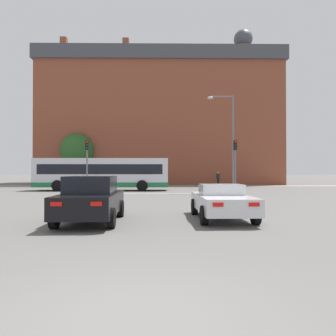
# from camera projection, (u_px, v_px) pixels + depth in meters

# --- Properties ---
(ground_plane) EXTENTS (400.00, 400.00, 0.00)m
(ground_plane) POSITION_uv_depth(u_px,v_px,m) (133.00, 319.00, 3.85)
(ground_plane) COLOR #605E5B
(stop_line_strip) EXTENTS (9.38, 0.30, 0.01)m
(stop_line_strip) POSITION_uv_depth(u_px,v_px,m) (159.00, 193.00, 26.45)
(stop_line_strip) COLOR silver
(stop_line_strip) RESTS_ON ground_plane
(far_pavement) EXTENTS (70.42, 2.50, 0.01)m
(far_pavement) POSITION_uv_depth(u_px,v_px,m) (161.00, 186.00, 40.11)
(far_pavement) COLOR gray
(far_pavement) RESTS_ON ground_plane
(brick_civic_building) EXTENTS (33.82, 15.94, 23.80)m
(brick_civic_building) POSITION_uv_depth(u_px,v_px,m) (161.00, 122.00, 50.41)
(brick_civic_building) COLOR brown
(brick_civic_building) RESTS_ON ground_plane
(car_saloon_left) EXTENTS (2.02, 4.30, 1.59)m
(car_saloon_left) POSITION_uv_depth(u_px,v_px,m) (91.00, 199.00, 11.28)
(car_saloon_left) COLOR black
(car_saloon_left) RESTS_ON ground_plane
(car_roadster_right) EXTENTS (2.00, 4.35, 1.28)m
(car_roadster_right) POSITION_uv_depth(u_px,v_px,m) (222.00, 201.00, 12.02)
(car_roadster_right) COLOR silver
(car_roadster_right) RESTS_ON ground_plane
(bus_crossing_lead) EXTENTS (12.23, 2.76, 2.98)m
(bus_crossing_lead) POSITION_uv_depth(u_px,v_px,m) (102.00, 173.00, 30.52)
(bus_crossing_lead) COLOR silver
(bus_crossing_lead) RESTS_ON ground_plane
(traffic_light_near_right) EXTENTS (0.26, 0.31, 4.36)m
(traffic_light_near_right) POSITION_uv_depth(u_px,v_px,m) (235.00, 158.00, 27.12)
(traffic_light_near_right) COLOR slate
(traffic_light_near_right) RESTS_ON ground_plane
(traffic_light_near_left) EXTENTS (0.26, 0.31, 4.38)m
(traffic_light_near_left) POSITION_uv_depth(u_px,v_px,m) (87.00, 158.00, 27.30)
(traffic_light_near_left) COLOR slate
(traffic_light_near_left) RESTS_ON ground_plane
(street_lamp_junction) EXTENTS (2.27, 0.36, 8.33)m
(street_lamp_junction) POSITION_uv_depth(u_px,v_px,m) (229.00, 134.00, 27.92)
(street_lamp_junction) COLOR slate
(street_lamp_junction) RESTS_ON ground_plane
(pedestrian_waiting) EXTENTS (0.45, 0.36, 1.70)m
(pedestrian_waiting) POSITION_uv_depth(u_px,v_px,m) (113.00, 178.00, 39.18)
(pedestrian_waiting) COLOR brown
(pedestrian_waiting) RESTS_ON ground_plane
(pedestrian_walking_east) EXTENTS (0.44, 0.44, 1.73)m
(pedestrian_walking_east) POSITION_uv_depth(u_px,v_px,m) (164.00, 178.00, 40.75)
(pedestrian_walking_east) COLOR brown
(pedestrian_walking_east) RESTS_ON ground_plane
(pedestrian_walking_west) EXTENTS (0.46, 0.40, 1.78)m
(pedestrian_walking_west) POSITION_uv_depth(u_px,v_px,m) (218.00, 177.00, 40.82)
(pedestrian_walking_west) COLOR black
(pedestrian_walking_west) RESTS_ON ground_plane
(tree_by_building) EXTENTS (4.30, 4.30, 6.74)m
(tree_by_building) POSITION_uv_depth(u_px,v_px,m) (77.00, 151.00, 42.34)
(tree_by_building) COLOR #4C3823
(tree_by_building) RESTS_ON ground_plane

